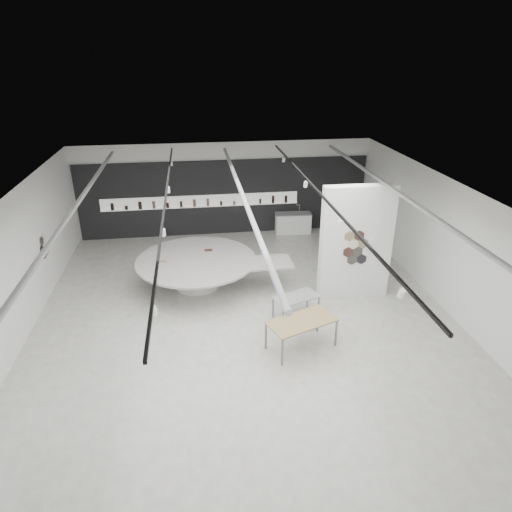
{
  "coord_description": "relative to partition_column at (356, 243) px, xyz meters",
  "views": [
    {
      "loc": [
        -1.29,
        -11.15,
        7.2
      ],
      "look_at": [
        0.47,
        1.2,
        1.47
      ],
      "focal_mm": 32.0,
      "sensor_mm": 36.0,
      "label": 1
    }
  ],
  "objects": [
    {
      "name": "kitchen_counter",
      "position": [
        -0.69,
        5.55,
        -1.37
      ],
      "size": [
        1.54,
        0.67,
        1.19
      ],
      "rotation": [
        0.0,
        0.0,
        -0.05
      ],
      "color": "white",
      "rests_on": "ground"
    },
    {
      "name": "display_island",
      "position": [
        -4.75,
        1.28,
        -1.16
      ],
      "size": [
        5.0,
        3.93,
        0.99
      ],
      "rotation": [
        0.0,
        0.0,
        0.01
      ],
      "color": "white",
      "rests_on": "ground"
    },
    {
      "name": "partition_column",
      "position": [
        0.0,
        0.0,
        0.0
      ],
      "size": [
        2.2,
        0.38,
        3.6
      ],
      "color": "white",
      "rests_on": "ground"
    },
    {
      "name": "sample_table_wood",
      "position": [
        -2.23,
        -2.49,
        -1.04
      ],
      "size": [
        1.96,
        1.46,
        0.82
      ],
      "rotation": [
        0.0,
        0.0,
        0.37
      ],
      "color": "#997D4F",
      "rests_on": "ground"
    },
    {
      "name": "back_wall_display",
      "position": [
        -3.58,
        5.94,
        -0.26
      ],
      "size": [
        11.8,
        0.27,
        3.1
      ],
      "color": "black",
      "rests_on": "ground"
    },
    {
      "name": "room",
      "position": [
        -3.59,
        -1.0,
        0.27
      ],
      "size": [
        12.02,
        14.02,
        3.82
      ],
      "color": "beige",
      "rests_on": "ground"
    },
    {
      "name": "sample_table_stone",
      "position": [
        -2.03,
        -0.99,
        -1.2
      ],
      "size": [
        1.42,
        1.05,
        0.66
      ],
      "rotation": [
        0.0,
        0.0,
        0.36
      ],
      "color": "gray",
      "rests_on": "ground"
    }
  ]
}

